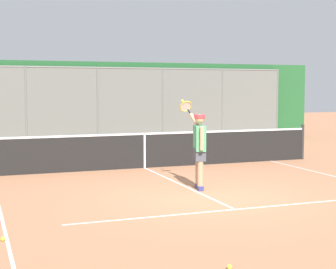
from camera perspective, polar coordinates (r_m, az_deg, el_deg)
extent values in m
plane|color=#B27551|center=(10.64, 4.32, -6.75)|extent=(60.00, 60.00, 0.00)
cube|color=white|center=(9.62, 7.27, -8.04)|extent=(6.18, 0.05, 0.01)
cube|color=white|center=(9.04, -17.44, -9.09)|extent=(0.05, 9.59, 0.01)
cube|color=white|center=(11.96, 1.36, -5.41)|extent=(0.05, 5.27, 0.01)
cylinder|color=slate|center=(22.69, 11.73, 3.19)|extent=(0.07, 0.07, 2.96)
cylinder|color=slate|center=(21.43, 5.90, 3.17)|extent=(0.07, 0.07, 2.96)
cylinder|color=slate|center=(20.42, -0.58, 3.10)|extent=(0.07, 0.07, 2.96)
cylinder|color=slate|center=(19.69, -7.64, 2.98)|extent=(0.07, 0.07, 2.96)
cylinder|color=slate|center=(19.28, -15.11, 2.81)|extent=(0.07, 0.07, 2.96)
cylinder|color=slate|center=(19.69, -7.69, 7.17)|extent=(15.41, 0.05, 0.05)
cube|color=slate|center=(19.69, -7.64, 2.98)|extent=(15.41, 0.02, 2.96)
cube|color=#235B2D|center=(20.32, -8.05, 3.32)|extent=(18.41, 0.90, 3.16)
cube|color=#ADADA8|center=(19.62, -7.47, -1.13)|extent=(16.41, 0.18, 0.15)
cylinder|color=#2D2D2D|center=(16.61, 14.35, -0.77)|extent=(0.09, 0.09, 1.07)
cube|color=black|center=(14.35, -2.56, -1.84)|extent=(10.08, 0.02, 0.91)
cube|color=white|center=(14.30, -2.57, 0.07)|extent=(10.08, 0.04, 0.05)
cube|color=white|center=(14.35, -2.56, -1.84)|extent=(0.05, 0.04, 0.91)
cube|color=navy|center=(11.32, 3.50, -5.80)|extent=(0.17, 0.28, 0.09)
cylinder|color=tan|center=(11.25, 3.52, -3.71)|extent=(0.13, 0.13, 0.74)
cube|color=navy|center=(11.56, 3.30, -5.57)|extent=(0.17, 0.28, 0.09)
cylinder|color=tan|center=(11.49, 3.31, -3.52)|extent=(0.13, 0.13, 0.74)
cube|color=#474C56|center=(11.33, 3.42, -2.16)|extent=(0.31, 0.43, 0.26)
cube|color=#4C9E6B|center=(11.29, 3.43, -0.40)|extent=(0.32, 0.50, 0.54)
cylinder|color=tan|center=(11.01, 3.67, -0.43)|extent=(0.08, 0.08, 0.50)
cylinder|color=tan|center=(11.68, 2.85, 1.63)|extent=(0.11, 0.37, 0.28)
sphere|color=tan|center=(11.26, 3.44, 1.69)|extent=(0.21, 0.21, 0.21)
cylinder|color=red|center=(11.26, 3.44, 1.98)|extent=(0.29, 0.29, 0.08)
cube|color=red|center=(11.37, 3.35, 1.85)|extent=(0.22, 0.22, 0.02)
cylinder|color=black|center=(11.88, 2.33, 2.44)|extent=(0.04, 0.17, 0.13)
torus|color=gold|center=(12.05, 1.94, 3.07)|extent=(0.30, 0.20, 0.26)
cylinder|color=silver|center=(12.05, 1.94, 3.07)|extent=(0.26, 0.16, 0.21)
sphere|color=#D6E042|center=(12.20, 1.57, 3.65)|extent=(0.07, 0.07, 0.07)
sphere|color=#C1D138|center=(6.56, 6.67, -14.05)|extent=(0.07, 0.07, 0.07)
sphere|color=#CCDB33|center=(7.99, -17.45, -10.73)|extent=(0.07, 0.07, 0.07)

